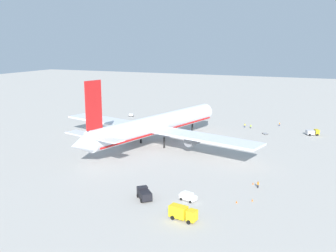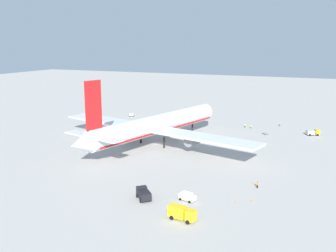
# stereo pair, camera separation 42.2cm
# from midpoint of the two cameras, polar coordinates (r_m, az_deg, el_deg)

# --- Properties ---
(ground_plane) EXTENTS (600.00, 600.00, 0.00)m
(ground_plane) POSITION_cam_midpoint_polar(r_m,az_deg,el_deg) (140.08, -1.60, -2.64)
(ground_plane) COLOR #ADA8A0
(airliner) EXTENTS (75.35, 81.71, 25.30)m
(airliner) POSITION_cam_midpoint_polar(r_m,az_deg,el_deg) (137.44, -1.96, 0.13)
(airliner) COLOR silver
(airliner) RESTS_ON ground
(service_truck_0) EXTENTS (4.30, 5.43, 2.28)m
(service_truck_0) POSITION_cam_midpoint_polar(r_m,az_deg,el_deg) (162.79, 20.59, -0.86)
(service_truck_0) COLOR yellow
(service_truck_0) RESTS_ON ground
(service_truck_1) EXTENTS (5.31, 5.17, 2.55)m
(service_truck_1) POSITION_cam_midpoint_polar(r_m,az_deg,el_deg) (91.61, -3.67, -10.03)
(service_truck_1) COLOR black
(service_truck_1) RESTS_ON ground
(service_truck_2) EXTENTS (3.12, 6.23, 2.88)m
(service_truck_2) POSITION_cam_midpoint_polar(r_m,az_deg,el_deg) (81.56, 2.02, -12.75)
(service_truck_2) COLOR yellow
(service_truck_2) RESTS_ON ground
(service_van) EXTENTS (2.84, 4.35, 1.97)m
(service_van) POSITION_cam_midpoint_polar(r_m,az_deg,el_deg) (91.04, 2.82, -10.38)
(service_van) COLOR white
(service_van) RESTS_ON ground
(baggage_cart_0) EXTENTS (2.20, 3.06, 1.46)m
(baggage_cart_0) POSITION_cam_midpoint_polar(r_m,az_deg,el_deg) (192.10, -5.54, 1.66)
(baggage_cart_0) COLOR #595B60
(baggage_cart_0) RESTS_ON ground
(baggage_cart_1) EXTENTS (2.82, 2.51, 0.40)m
(baggage_cart_1) POSITION_cam_midpoint_polar(r_m,az_deg,el_deg) (159.21, 14.15, -1.08)
(baggage_cart_1) COLOR gray
(baggage_cart_1) RESTS_ON ground
(ground_worker_0) EXTENTS (0.46, 0.46, 1.78)m
(ground_worker_0) POSITION_cam_midpoint_polar(r_m,az_deg,el_deg) (100.88, 13.10, -8.46)
(ground_worker_0) COLOR black
(ground_worker_0) RESTS_ON ground
(ground_worker_1) EXTENTS (0.47, 0.47, 1.65)m
(ground_worker_1) POSITION_cam_midpoint_polar(r_m,az_deg,el_deg) (176.02, 16.16, 0.26)
(ground_worker_1) COLOR navy
(ground_worker_1) RESTS_ON ground
(ground_worker_2) EXTENTS (0.55, 0.55, 1.79)m
(ground_worker_2) POSITION_cam_midpoint_polar(r_m,az_deg,el_deg) (169.57, 11.27, 0.09)
(ground_worker_2) COLOR navy
(ground_worker_2) RESTS_ON ground
(ground_worker_3) EXTENTS (0.54, 0.54, 1.65)m
(ground_worker_3) POSITION_cam_midpoint_polar(r_m,az_deg,el_deg) (168.40, 12.13, -0.06)
(ground_worker_3) COLOR #3F3F47
(ground_worker_3) RESTS_ON ground
(traffic_cone_0) EXTENTS (0.36, 0.36, 0.55)m
(traffic_cone_0) POSITION_cam_midpoint_polar(r_m,az_deg,el_deg) (184.28, -1.26, 1.09)
(traffic_cone_0) COLOR orange
(traffic_cone_0) RESTS_ON ground
(traffic_cone_1) EXTENTS (0.36, 0.36, 0.55)m
(traffic_cone_1) POSITION_cam_midpoint_polar(r_m,az_deg,el_deg) (103.24, 12.39, -8.31)
(traffic_cone_1) COLOR orange
(traffic_cone_1) RESTS_ON ground
(traffic_cone_2) EXTENTS (0.36, 0.36, 0.55)m
(traffic_cone_2) POSITION_cam_midpoint_polar(r_m,az_deg,el_deg) (164.22, -14.28, -0.68)
(traffic_cone_2) COLOR orange
(traffic_cone_2) RESTS_ON ground
(traffic_cone_3) EXTENTS (0.36, 0.36, 0.55)m
(traffic_cone_3) POSITION_cam_midpoint_polar(r_m,az_deg,el_deg) (91.25, 10.03, -11.03)
(traffic_cone_3) COLOR orange
(traffic_cone_3) RESTS_ON ground
(traffic_cone_4) EXTENTS (0.36, 0.36, 0.55)m
(traffic_cone_4) POSITION_cam_midpoint_polar(r_m,az_deg,el_deg) (92.89, 12.28, -10.69)
(traffic_cone_4) COLOR orange
(traffic_cone_4) RESTS_ON ground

